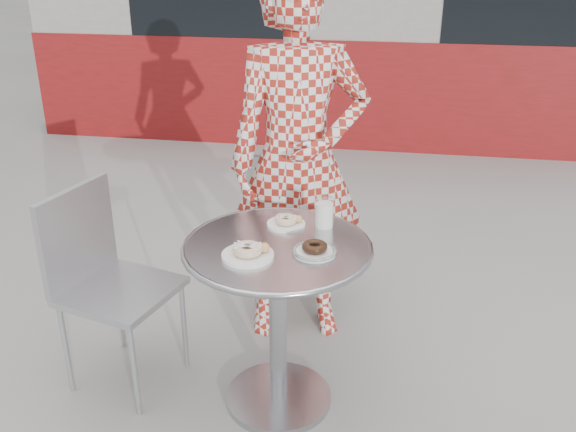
% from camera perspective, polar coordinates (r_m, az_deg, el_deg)
% --- Properties ---
extents(ground, '(60.00, 60.00, 0.00)m').
position_cam_1_polar(ground, '(2.95, -1.46, -16.08)').
color(ground, '#A09D98').
rests_on(ground, ground).
extents(bistro_table, '(0.76, 0.76, 0.77)m').
position_cam_1_polar(bistro_table, '(2.61, -0.93, -6.24)').
color(bistro_table, '#B7B6BB').
rests_on(bistro_table, ground).
extents(chair_far, '(0.45, 0.45, 0.88)m').
position_cam_1_polar(chair_far, '(3.54, 0.71, -3.27)').
color(chair_far, '#ADAFB5').
rests_on(chair_far, ground).
extents(chair_left, '(0.54, 0.53, 0.91)m').
position_cam_1_polar(chair_left, '(3.00, -14.47, -9.43)').
color(chair_left, '#ADAFB5').
rests_on(chair_left, ground).
extents(seated_person, '(0.75, 0.58, 1.81)m').
position_cam_1_polar(seated_person, '(3.03, 0.93, 4.88)').
color(seated_person, maroon).
rests_on(seated_person, ground).
extents(plate_far, '(0.16, 0.16, 0.04)m').
position_cam_1_polar(plate_far, '(2.68, -0.10, -0.50)').
color(plate_far, white).
rests_on(plate_far, bistro_table).
extents(plate_near, '(0.20, 0.20, 0.05)m').
position_cam_1_polar(plate_near, '(2.43, -3.52, -3.20)').
color(plate_near, white).
rests_on(plate_near, bistro_table).
extents(plate_checker, '(0.17, 0.17, 0.04)m').
position_cam_1_polar(plate_checker, '(2.46, 2.37, -3.03)').
color(plate_checker, white).
rests_on(plate_checker, bistro_table).
extents(milk_cup, '(0.08, 0.08, 0.13)m').
position_cam_1_polar(milk_cup, '(2.65, 3.24, 0.20)').
color(milk_cup, white).
rests_on(milk_cup, bistro_table).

